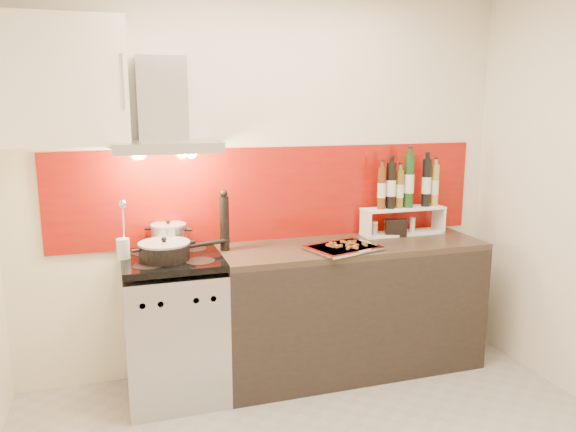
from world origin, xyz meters
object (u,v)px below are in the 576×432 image
object	(u,v)px
pepper_mill	(224,221)
stock_pot	(169,236)
counter	(350,307)
saute_pan	(165,251)
range_stove	(175,329)
baking_tray	(343,247)

from	to	relation	value
pepper_mill	stock_pot	bearing A→B (deg)	164.61
counter	pepper_mill	xyz separation A→B (m)	(-0.85, 0.09, 0.64)
counter	saute_pan	bearing A→B (deg)	-177.78
range_stove	counter	world-z (taller)	range_stove
stock_pot	baking_tray	bearing A→B (deg)	-16.54
range_stove	counter	size ratio (longest dim) A/B	0.51
counter	stock_pot	bearing A→B (deg)	171.01
range_stove	saute_pan	xyz separation A→B (m)	(-0.04, -0.04, 0.52)
counter	pepper_mill	world-z (taller)	pepper_mill
range_stove	saute_pan	world-z (taller)	saute_pan
counter	saute_pan	distance (m)	1.34
range_stove	counter	bearing A→B (deg)	0.23
saute_pan	pepper_mill	bearing A→B (deg)	20.09
saute_pan	pepper_mill	xyz separation A→B (m)	(0.39, 0.14, 0.13)
range_stove	saute_pan	distance (m)	0.53
baking_tray	pepper_mill	bearing A→B (deg)	162.93
range_stove	pepper_mill	size ratio (longest dim) A/B	2.30
stock_pot	range_stove	bearing A→B (deg)	-91.62
range_stove	stock_pot	size ratio (longest dim) A/B	4.04
saute_pan	baking_tray	bearing A→B (deg)	-4.20
counter	range_stove	bearing A→B (deg)	-179.77
stock_pot	saute_pan	distance (m)	0.24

